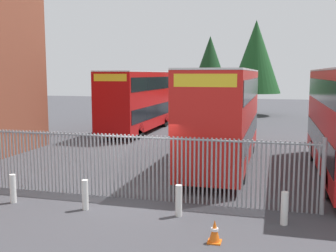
# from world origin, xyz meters

# --- Properties ---
(ground_plane) EXTENTS (100.00, 100.00, 0.00)m
(ground_plane) POSITION_xyz_m (0.00, 8.00, 0.00)
(ground_plane) COLOR #3D3D42
(palisade_fence) EXTENTS (14.15, 0.14, 2.35)m
(palisade_fence) POSITION_xyz_m (-1.13, 0.00, 1.18)
(palisade_fence) COLOR gray
(palisade_fence) RESTS_ON ground
(double_decker_bus_behind_fence_left) EXTENTS (2.54, 10.81, 4.42)m
(double_decker_bus_behind_fence_left) POSITION_xyz_m (2.13, 6.16, 2.42)
(double_decker_bus_behind_fence_left) COLOR red
(double_decker_bus_behind_fence_left) RESTS_ON ground
(double_decker_bus_behind_fence_right) EXTENTS (2.54, 10.81, 4.42)m
(double_decker_bus_behind_fence_right) POSITION_xyz_m (-5.26, 15.54, 2.42)
(double_decker_bus_behind_fence_right) COLOR #B70C0C
(double_decker_bus_behind_fence_right) RESTS_ON ground
(bollard_near_left) EXTENTS (0.20, 0.20, 0.95)m
(bollard_near_left) POSITION_xyz_m (-3.82, -1.44, 0.47)
(bollard_near_left) COLOR silver
(bollard_near_left) RESTS_ON ground
(bollard_center_front) EXTENTS (0.20, 0.20, 0.95)m
(bollard_center_front) POSITION_xyz_m (-1.21, -1.45, 0.47)
(bollard_center_front) COLOR silver
(bollard_center_front) RESTS_ON ground
(bollard_near_right) EXTENTS (0.20, 0.20, 0.95)m
(bollard_near_right) POSITION_xyz_m (1.74, -1.27, 0.47)
(bollard_near_right) COLOR silver
(bollard_near_right) RESTS_ON ground
(bollard_far_right) EXTENTS (0.20, 0.20, 0.95)m
(bollard_far_right) POSITION_xyz_m (4.76, -1.17, 0.47)
(bollard_far_right) COLOR silver
(bollard_far_right) RESTS_ON ground
(traffic_cone_mid_forecourt) EXTENTS (0.34, 0.34, 0.59)m
(traffic_cone_mid_forecourt) POSITION_xyz_m (3.05, -2.89, 0.29)
(traffic_cone_mid_forecourt) COLOR orange
(traffic_cone_mid_forecourt) RESTS_ON ground
(tree_tall_back) EXTENTS (5.14, 5.14, 9.61)m
(tree_tall_back) POSITION_xyz_m (2.30, 29.88, 5.93)
(tree_tall_back) COLOR #4C3823
(tree_tall_back) RESTS_ON ground
(tree_short_side) EXTENTS (3.74, 3.74, 7.60)m
(tree_short_side) POSITION_xyz_m (-1.43, 24.04, 4.91)
(tree_short_side) COLOR #4C3823
(tree_short_side) RESTS_ON ground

